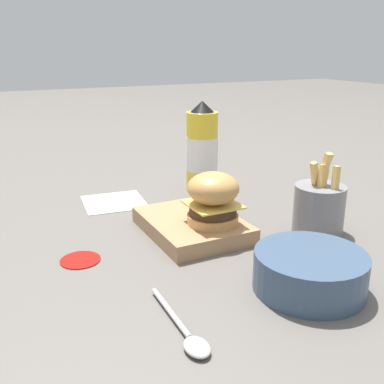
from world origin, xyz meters
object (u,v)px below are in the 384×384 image
(serving_board, at_px, (192,225))
(fries_basket, at_px, (319,207))
(ketchup_bottle, at_px, (202,150))
(spoon, at_px, (188,336))
(side_bowl, at_px, (310,270))
(burger, at_px, (213,198))

(serving_board, height_order, fries_basket, fries_basket)
(fries_basket, bearing_deg, serving_board, 64.54)
(ketchup_bottle, xyz_separation_m, spoon, (-0.51, 0.29, -0.09))
(fries_basket, distance_m, side_bowl, 0.22)
(side_bowl, bearing_deg, spoon, 97.66)
(burger, distance_m, side_bowl, 0.23)
(ketchup_bottle, bearing_deg, spoon, 150.60)
(burger, bearing_deg, ketchup_bottle, -24.01)
(serving_board, height_order, ketchup_bottle, ketchup_bottle)
(serving_board, bearing_deg, side_bowl, -167.59)
(burger, xyz_separation_m, ketchup_bottle, (0.26, -0.12, 0.02))
(burger, bearing_deg, serving_board, 28.64)
(burger, distance_m, ketchup_bottle, 0.29)
(fries_basket, height_order, spoon, fries_basket)
(ketchup_bottle, xyz_separation_m, side_bowl, (-0.48, 0.08, -0.07))
(serving_board, relative_size, side_bowl, 1.32)
(burger, height_order, spoon, burger)
(fries_basket, relative_size, side_bowl, 0.95)
(spoon, bearing_deg, fries_basket, 118.66)
(serving_board, distance_m, side_bowl, 0.26)
(ketchup_bottle, distance_m, fries_basket, 0.34)
(burger, xyz_separation_m, side_bowl, (-0.22, -0.04, -0.05))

